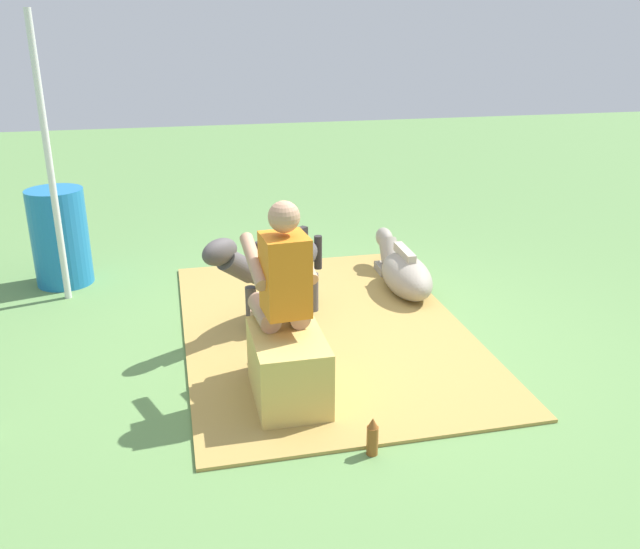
# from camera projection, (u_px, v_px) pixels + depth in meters

# --- Properties ---
(ground_plane) EXTENTS (24.00, 24.00, 0.00)m
(ground_plane) POSITION_uv_depth(u_px,v_px,m) (336.00, 340.00, 5.36)
(ground_plane) COLOR #608C4C
(hay_patch) EXTENTS (3.34, 2.27, 0.02)m
(hay_patch) POSITION_uv_depth(u_px,v_px,m) (324.00, 328.00, 5.55)
(hay_patch) COLOR #AD8C47
(hay_patch) RESTS_ON ground
(hay_bale) EXTENTS (0.71, 0.46, 0.49)m
(hay_bale) POSITION_uv_depth(u_px,v_px,m) (288.00, 368.00, 4.43)
(hay_bale) COLOR tan
(hay_bale) RESTS_ON ground
(person_seated) EXTENTS (0.68, 0.45, 1.37)m
(person_seated) POSITION_uv_depth(u_px,v_px,m) (281.00, 287.00, 4.39)
(person_seated) COLOR tan
(person_seated) RESTS_ON ground
(pony_standing) EXTENTS (0.97, 1.14, 0.90)m
(pony_standing) POSITION_uv_depth(u_px,v_px,m) (275.00, 264.00, 5.47)
(pony_standing) COLOR #4C4747
(pony_standing) RESTS_ON ground
(pony_lying) EXTENTS (1.34, 0.42, 0.42)m
(pony_lying) POSITION_uv_depth(u_px,v_px,m) (403.00, 271.00, 6.29)
(pony_lying) COLOR gray
(pony_lying) RESTS_ON ground
(soda_bottle) EXTENTS (0.07, 0.07, 0.24)m
(soda_bottle) POSITION_uv_depth(u_px,v_px,m) (372.00, 437.00, 3.92)
(soda_bottle) COLOR brown
(soda_bottle) RESTS_ON ground
(water_barrel) EXTENTS (0.53, 0.53, 0.93)m
(water_barrel) POSITION_uv_depth(u_px,v_px,m) (60.00, 237.00, 6.38)
(water_barrel) COLOR #1E72B2
(water_barrel) RESTS_ON ground
(tent_pole_right) EXTENTS (0.06, 0.06, 2.49)m
(tent_pole_right) POSITION_uv_depth(u_px,v_px,m) (49.00, 163.00, 5.75)
(tent_pole_right) COLOR silver
(tent_pole_right) RESTS_ON ground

